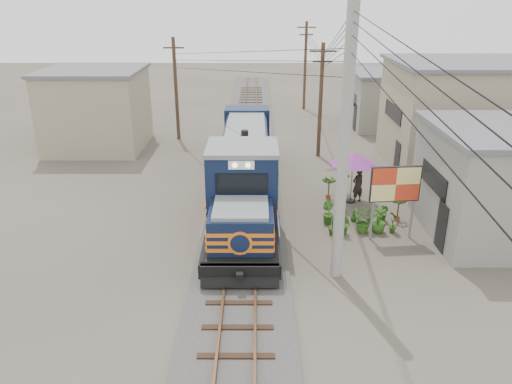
{
  "coord_description": "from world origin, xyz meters",
  "views": [
    {
      "loc": [
        0.59,
        -16.52,
        9.68
      ],
      "look_at": [
        0.55,
        2.23,
        2.2
      ],
      "focal_mm": 35.0,
      "sensor_mm": 36.0,
      "label": 1
    }
  ],
  "objects_px": {
    "billboard": "(395,186)",
    "locomotive": "(245,171)",
    "vendor": "(358,185)",
    "market_umbrella": "(353,158)"
  },
  "relations": [
    {
      "from": "locomotive",
      "to": "market_umbrella",
      "type": "distance_m",
      "value": 5.28
    },
    {
      "from": "locomotive",
      "to": "market_umbrella",
      "type": "bearing_deg",
      "value": 2.72
    },
    {
      "from": "market_umbrella",
      "to": "vendor",
      "type": "height_order",
      "value": "market_umbrella"
    },
    {
      "from": "billboard",
      "to": "vendor",
      "type": "height_order",
      "value": "billboard"
    },
    {
      "from": "billboard",
      "to": "vendor",
      "type": "bearing_deg",
      "value": 94.07
    },
    {
      "from": "locomotive",
      "to": "vendor",
      "type": "height_order",
      "value": "locomotive"
    },
    {
      "from": "billboard",
      "to": "locomotive",
      "type": "bearing_deg",
      "value": 143.64
    },
    {
      "from": "market_umbrella",
      "to": "locomotive",
      "type": "bearing_deg",
      "value": -177.28
    },
    {
      "from": "market_umbrella",
      "to": "vendor",
      "type": "xyz_separation_m",
      "value": [
        0.32,
        0.02,
        -1.39
      ]
    },
    {
      "from": "locomotive",
      "to": "billboard",
      "type": "xyz_separation_m",
      "value": [
        6.23,
        -3.75,
        0.66
      ]
    }
  ]
}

